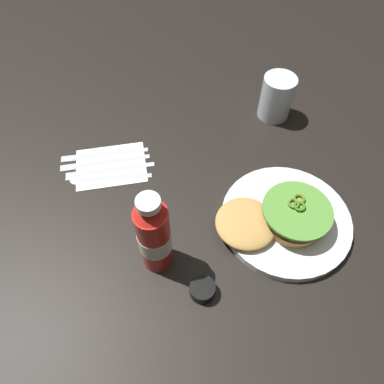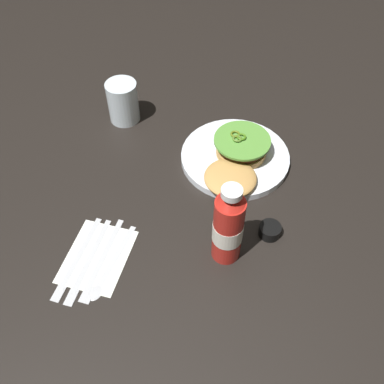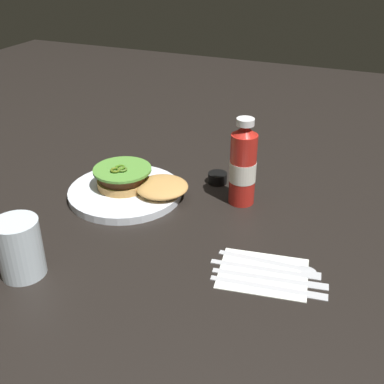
{
  "view_description": "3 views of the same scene",
  "coord_description": "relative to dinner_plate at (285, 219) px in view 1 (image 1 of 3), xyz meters",
  "views": [
    {
      "loc": [
        0.07,
        0.5,
        0.63
      ],
      "look_at": [
        0.06,
        0.11,
        0.09
      ],
      "focal_mm": 33.0,
      "sensor_mm": 36.0,
      "label": 1
    },
    {
      "loc": [
        0.6,
        0.34,
        0.77
      ],
      "look_at": [
        0.05,
        0.1,
        0.06
      ],
      "focal_mm": 40.68,
      "sensor_mm": 36.0,
      "label": 2
    },
    {
      "loc": [
        0.4,
        -0.71,
        0.55
      ],
      "look_at": [
        0.05,
        0.11,
        0.06
      ],
      "focal_mm": 44.88,
      "sensor_mm": 36.0,
      "label": 3
    }
  ],
  "objects": [
    {
      "name": "water_glass",
      "position": [
        -0.02,
        -0.32,
        0.05
      ],
      "size": [
        0.08,
        0.08,
        0.11
      ],
      "primitive_type": "cylinder",
      "color": "silver",
      "rests_on": "ground_plane"
    },
    {
      "name": "spoon_utensil",
      "position": [
        0.4,
        -0.12,
        -0.0
      ],
      "size": [
        0.18,
        0.03,
        0.0
      ],
      "color": "silver",
      "rests_on": "napkin"
    },
    {
      "name": "burger_sandwich",
      "position": [
        0.03,
        0.01,
        0.03
      ],
      "size": [
        0.22,
        0.14,
        0.05
      ],
      "color": "tan",
      "rests_on": "dinner_plate"
    },
    {
      "name": "ketchup_bottle",
      "position": [
        0.26,
        0.08,
        0.08
      ],
      "size": [
        0.06,
        0.06,
        0.2
      ],
      "color": "red",
      "rests_on": "ground_plane"
    },
    {
      "name": "ground_plane",
      "position": [
        0.13,
        -0.13,
        -0.01
      ],
      "size": [
        3.0,
        3.0,
        0.0
      ],
      "primitive_type": "plane",
      "color": "black"
    },
    {
      "name": "napkin",
      "position": [
        0.38,
        -0.16,
        -0.01
      ],
      "size": [
        0.18,
        0.15,
        0.0
      ],
      "primitive_type": "cube",
      "rotation": [
        0.0,
        0.0,
        0.16
      ],
      "color": "white",
      "rests_on": "ground_plane"
    },
    {
      "name": "steak_knife",
      "position": [
        0.4,
        -0.17,
        -0.0
      ],
      "size": [
        0.21,
        0.05,
        0.0
      ],
      "color": "silver",
      "rests_on": "napkin"
    },
    {
      "name": "butter_knife",
      "position": [
        0.41,
        -0.19,
        -0.0
      ],
      "size": [
        0.2,
        0.04,
        0.0
      ],
      "color": "silver",
      "rests_on": "napkin"
    },
    {
      "name": "condiment_cup",
      "position": [
        0.18,
        0.15,
        0.0
      ],
      "size": [
        0.05,
        0.05,
        0.03
      ],
      "primitive_type": "cylinder",
      "color": "black",
      "rests_on": "ground_plane"
    },
    {
      "name": "dinner_plate",
      "position": [
        0.0,
        0.0,
        0.0
      ],
      "size": [
        0.26,
        0.26,
        0.02
      ],
      "primitive_type": "cylinder",
      "color": "white",
      "rests_on": "ground_plane"
    },
    {
      "name": "fork_utensil",
      "position": [
        0.39,
        -0.14,
        -0.0
      ],
      "size": [
        0.2,
        0.05,
        0.0
      ],
      "color": "silver",
      "rests_on": "napkin"
    }
  ]
}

